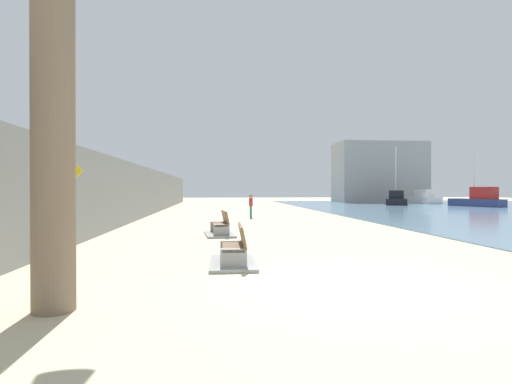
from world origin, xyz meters
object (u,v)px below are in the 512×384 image
at_px(bench_far, 220,230).
at_px(person_walking, 251,204).
at_px(boat_distant, 479,199).
at_px(pedestrian_sign, 68,193).
at_px(boat_far_right, 422,198).
at_px(bench_near, 234,255).
at_px(boat_nearest, 396,199).

relative_size(bench_far, person_walking, 1.44).
xyz_separation_m(bench_far, boat_distant, (27.00, 22.67, 0.55)).
distance_m(person_walking, pedestrian_sign, 14.59).
distance_m(person_walking, boat_far_right, 32.88).
height_order(bench_near, person_walking, person_walking).
bearing_deg(bench_far, bench_near, -87.71).
relative_size(person_walking, boat_far_right, 0.27).
xyz_separation_m(bench_near, boat_distant, (26.75, 28.84, 0.55)).
xyz_separation_m(bench_far, boat_far_right, (25.82, 31.81, 0.46)).
relative_size(boat_distant, pedestrian_sign, 2.03).
relative_size(boat_far_right, pedestrian_sign, 2.05).
bearing_deg(pedestrian_sign, boat_nearest, 52.10).
bearing_deg(boat_nearest, bench_near, -120.70).
xyz_separation_m(person_walking, pedestrian_sign, (-6.45, -13.07, 0.86)).
bearing_deg(boat_far_right, pedestrian_sign, -130.18).
xyz_separation_m(boat_far_right, boat_distant, (1.18, -9.14, 0.09)).
relative_size(person_walking, boat_nearest, 0.22).
height_order(person_walking, pedestrian_sign, pedestrian_sign).
bearing_deg(bench_far, boat_nearest, 53.78).
bearing_deg(boat_far_right, bench_near, -123.95).
xyz_separation_m(bench_near, pedestrian_sign, (-4.64, 2.20, 1.50)).
distance_m(bench_near, boat_far_right, 45.79).
height_order(boat_distant, pedestrian_sign, boat_distant).
bearing_deg(boat_distant, pedestrian_sign, -139.67).
bearing_deg(boat_nearest, boat_far_right, 34.93).
height_order(bench_far, boat_distant, boat_distant).
bearing_deg(boat_distant, person_walking, -151.43).
xyz_separation_m(person_walking, boat_distant, (24.94, 13.58, -0.09)).
bearing_deg(pedestrian_sign, person_walking, 63.74).
xyz_separation_m(boat_far_right, boat_nearest, (-5.15, -3.60, -0.03)).
distance_m(person_walking, boat_distant, 28.40).
bearing_deg(bench_near, pedestrian_sign, 154.68).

